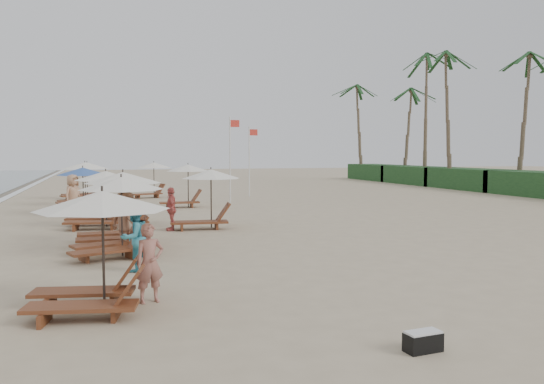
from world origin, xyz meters
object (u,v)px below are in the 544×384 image
object	(u,v)px
lounger_station_4	(79,189)
beachgoer_far_a	(171,209)
lounger_station_6	(82,182)
beachgoer_far_b	(73,196)
inland_station_1	(184,182)
flag_pole_near	(231,155)
beachgoer_mid_b	(126,221)
lounger_station_2	(115,208)
lounger_station_5	(80,184)
inland_station_2	(151,176)
duffel_bag	(423,341)
inland_station_0	(205,194)
lounger_station_0	(91,247)
beachgoer_mid_a	(135,238)
lounger_station_1	(113,217)
lounger_station_3	(98,201)
beachgoer_near	(150,263)

from	to	relation	value
lounger_station_4	beachgoer_far_a	bearing A→B (deg)	-62.46
lounger_station_6	beachgoer_far_b	size ratio (longest dim) A/B	1.46
inland_station_1	flag_pole_near	bearing A→B (deg)	32.17
beachgoer_mid_b	beachgoer_far_a	xyz separation A→B (m)	(1.77, 3.73, -0.07)
lounger_station_2	lounger_station_5	size ratio (longest dim) A/B	0.96
lounger_station_6	inland_station_2	bearing A→B (deg)	2.70
lounger_station_6	duffel_bag	bearing A→B (deg)	-79.19
lounger_station_5	lounger_station_6	xyz separation A→B (m)	(-0.04, 4.44, -0.14)
inland_station_1	inland_station_2	size ratio (longest dim) A/B	1.02
lounger_station_4	inland_station_0	xyz separation A→B (m)	(4.71, -6.40, 0.10)
lounger_station_5	flag_pole_near	xyz separation A→B (m)	(8.10, -0.30, 1.52)
inland_station_1	lounger_station_0	bearing A→B (deg)	-103.14
lounger_station_2	beachgoer_mid_b	xyz separation A→B (m)	(0.25, -1.19, -0.25)
lounger_station_4	inland_station_1	world-z (taller)	inland_station_1
beachgoer_far_b	lounger_station_4	bearing A→B (deg)	26.23
lounger_station_4	beachgoer_far_b	bearing A→B (deg)	-102.47
beachgoer_mid_a	beachgoer_far_a	xyz separation A→B (m)	(1.69, 6.77, -0.02)
beachgoer_mid_b	flag_pole_near	distance (m)	15.60
duffel_bag	flag_pole_near	bearing A→B (deg)	83.64
inland_station_2	lounger_station_4	bearing A→B (deg)	-114.54
beachgoer_far_a	beachgoer_mid_b	bearing A→B (deg)	-22.68
lounger_station_1	lounger_station_2	xyz separation A→B (m)	(0.11, 2.08, 0.02)
beachgoer_far_b	inland_station_1	bearing A→B (deg)	-21.77
lounger_station_1	inland_station_1	bearing A→B (deg)	73.69
lounger_station_0	inland_station_0	distance (m)	10.92
beachgoer_mid_a	lounger_station_4	bearing A→B (deg)	-122.13
lounger_station_3	lounger_station_5	bearing A→B (deg)	95.91
beachgoer_near	duffel_bag	distance (m)	5.25
lounger_station_1	beachgoer_mid_b	distance (m)	0.99
inland_station_2	beachgoer_far_b	size ratio (longest dim) A/B	1.41
inland_station_2	duffel_bag	world-z (taller)	inland_station_2
lounger_station_1	lounger_station_6	world-z (taller)	lounger_station_6
lounger_station_5	beachgoer_mid_b	bearing A→B (deg)	-83.23
inland_station_0	beachgoer_mid_a	xyz separation A→B (m)	(-2.98, -6.91, -0.48)
lounger_station_1	lounger_station_5	xyz separation A→B (m)	(-1.34, 15.31, 0.07)
lounger_station_2	inland_station_0	distance (m)	4.28
lounger_station_3	beachgoer_far_b	xyz separation A→B (m)	(-1.09, 3.90, -0.07)
lounger_station_4	inland_station_0	size ratio (longest dim) A/B	0.89
inland_station_2	beachgoer_near	distance (m)	25.13
inland_station_0	inland_station_2	bearing A→B (deg)	92.65
lounger_station_5	beachgoer_near	bearing A→B (deg)	-84.67
inland_station_0	lounger_station_1	bearing A→B (deg)	-125.72
lounger_station_6	beachgoer_far_a	xyz separation A→B (m)	(3.52, -15.12, -0.24)
lounger_station_5	inland_station_1	distance (m)	5.62
lounger_station_2	flag_pole_near	world-z (taller)	flag_pole_near
lounger_station_4	beachgoer_far_b	xyz separation A→B (m)	(-0.23, -1.02, -0.25)
lounger_station_2	beachgoer_near	size ratio (longest dim) A/B	1.76
lounger_station_2	duffel_bag	size ratio (longest dim) A/B	4.77
lounger_station_6	lounger_station_0	bearing A→B (deg)	-87.95
lounger_station_3	inland_station_2	xyz separation A→B (m)	(3.14, 13.69, 0.38)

